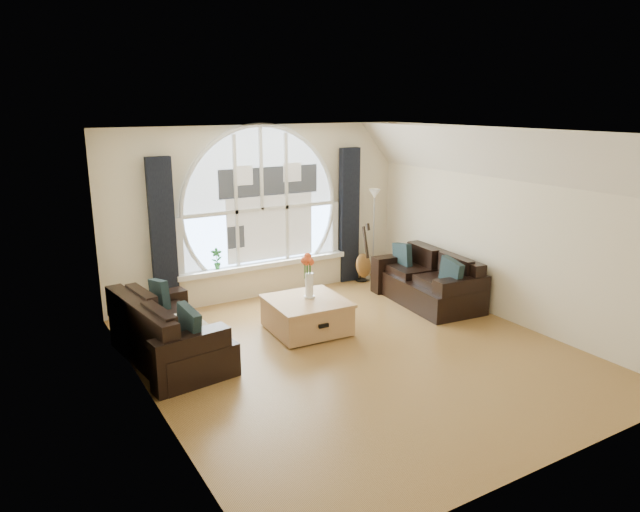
{
  "coord_description": "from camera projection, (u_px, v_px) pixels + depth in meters",
  "views": [
    {
      "loc": [
        -3.79,
        -5.5,
        3.03
      ],
      "look_at": [
        0.0,
        0.9,
        1.05
      ],
      "focal_mm": 32.53,
      "sensor_mm": 36.0,
      "label": 1
    }
  ],
  "objects": [
    {
      "name": "potted_plant",
      "position": [
        217.0,
        259.0,
        8.84
      ],
      "size": [
        0.19,
        0.15,
        0.33
      ],
      "primitive_type": "imported",
      "rotation": [
        0.0,
        0.0,
        -0.21
      ],
      "color": "#1E6023",
      "rests_on": "window_sill"
    },
    {
      "name": "window_frame",
      "position": [
        262.0,
        195.0,
        9.04
      ],
      "size": [
        2.76,
        0.08,
        2.15
      ],
      "primitive_type": "cube",
      "color": "white",
      "rests_on": "wall_back"
    },
    {
      "name": "curtain_right",
      "position": [
        349.0,
        216.0,
        9.9
      ],
      "size": [
        0.35,
        0.12,
        2.3
      ],
      "primitive_type": "cube",
      "color": "black",
      "rests_on": "ground"
    },
    {
      "name": "ceiling",
      "position": [
        361.0,
        132.0,
        6.52
      ],
      "size": [
        5.0,
        5.5,
        0.01
      ],
      "primitive_type": "cube",
      "color": "silver",
      "rests_on": "ground"
    },
    {
      "name": "curtain_left",
      "position": [
        163.0,
        237.0,
        8.32
      ],
      "size": [
        0.35,
        0.12,
        2.3
      ],
      "primitive_type": "cube",
      "color": "black",
      "rests_on": "ground"
    },
    {
      "name": "throw_blanket",
      "position": [
        180.0,
        327.0,
        6.72
      ],
      "size": [
        0.61,
        0.61,
        0.1
      ],
      "primitive_type": "cube",
      "rotation": [
        0.0,
        0.0,
        0.11
      ],
      "color": "silver",
      "rests_on": "sofa_left"
    },
    {
      "name": "neighbor_house",
      "position": [
        270.0,
        202.0,
        9.15
      ],
      "size": [
        1.7,
        0.02,
        1.5
      ],
      "primitive_type": "cube",
      "color": "silver",
      "rests_on": "wall_back"
    },
    {
      "name": "sofa_right",
      "position": [
        427.0,
        278.0,
        8.94
      ],
      "size": [
        1.03,
        1.8,
        0.77
      ],
      "primitive_type": "cube",
      "rotation": [
        0.0,
        0.0,
        -0.09
      ],
      "color": "black",
      "rests_on": "ground"
    },
    {
      "name": "vase_flowers",
      "position": [
        309.0,
        270.0,
        7.79
      ],
      "size": [
        0.24,
        0.24,
        0.7
      ],
      "primitive_type": "cube",
      "color": "white",
      "rests_on": "coffee_chest"
    },
    {
      "name": "ground",
      "position": [
        357.0,
        353.0,
        7.22
      ],
      "size": [
        5.0,
        5.5,
        0.01
      ],
      "primitive_type": "cube",
      "color": "brown",
      "rests_on": "ground"
    },
    {
      "name": "wall_right",
      "position": [
        506.0,
        226.0,
        8.1
      ],
      "size": [
        0.01,
        5.5,
        2.7
      ],
      "primitive_type": "cube",
      "color": "beige",
      "rests_on": "ground"
    },
    {
      "name": "wall_back",
      "position": [
        261.0,
        212.0,
        9.16
      ],
      "size": [
        5.0,
        0.01,
        2.7
      ],
      "primitive_type": "cube",
      "color": "beige",
      "rests_on": "ground"
    },
    {
      "name": "guitar",
      "position": [
        364.0,
        253.0,
        9.94
      ],
      "size": [
        0.41,
        0.32,
        1.06
      ],
      "primitive_type": "cube",
      "rotation": [
        0.0,
        0.0,
        0.24
      ],
      "color": "#96622E",
      "rests_on": "ground"
    },
    {
      "name": "window_sill",
      "position": [
        265.0,
        264.0,
        9.29
      ],
      "size": [
        2.9,
        0.22,
        0.08
      ],
      "primitive_type": "cube",
      "color": "white",
      "rests_on": "wall_back"
    },
    {
      "name": "floor_lamp",
      "position": [
        374.0,
        235.0,
        10.03
      ],
      "size": [
        0.24,
        0.24,
        1.6
      ],
      "primitive_type": "cube",
      "color": "#B2B2B2",
      "rests_on": "ground"
    },
    {
      "name": "coffee_chest",
      "position": [
        307.0,
        314.0,
        7.86
      ],
      "size": [
        1.05,
        1.05,
        0.49
      ],
      "primitive_type": "cube",
      "rotation": [
        0.0,
        0.0,
        -0.05
      ],
      "color": "#A7794C",
      "rests_on": "ground"
    },
    {
      "name": "wall_left",
      "position": [
        146.0,
        280.0,
        5.64
      ],
      "size": [
        0.01,
        5.5,
        2.7
      ],
      "primitive_type": "cube",
      "color": "beige",
      "rests_on": "ground"
    },
    {
      "name": "wall_front",
      "position": [
        555.0,
        321.0,
        4.58
      ],
      "size": [
        5.0,
        0.01,
        2.7
      ],
      "primitive_type": "cube",
      "color": "beige",
      "rests_on": "ground"
    },
    {
      "name": "arched_window",
      "position": [
        261.0,
        195.0,
        9.06
      ],
      "size": [
        2.6,
        0.06,
        2.15
      ],
      "primitive_type": "cube",
      "color": "silver",
      "rests_on": "wall_back"
    },
    {
      "name": "sofa_left",
      "position": [
        170.0,
        329.0,
        6.94
      ],
      "size": [
        1.11,
        1.87,
        0.79
      ],
      "primitive_type": "cube",
      "rotation": [
        0.0,
        0.0,
        0.13
      ],
      "color": "black",
      "rests_on": "ground"
    },
    {
      "name": "attic_slope",
      "position": [
        497.0,
        155.0,
        7.69
      ],
      "size": [
        0.92,
        5.5,
        0.72
      ],
      "primitive_type": "cube",
      "color": "silver",
      "rests_on": "ground"
    }
  ]
}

